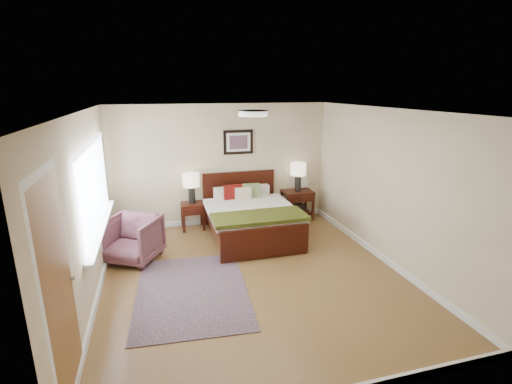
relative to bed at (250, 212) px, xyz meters
The scene contains 18 objects.
floor 1.63m from the bed, 102.98° to the right, with size 5.00×5.00×0.00m, color brown.
back_wall 1.29m from the bed, 109.54° to the left, with size 4.50×0.04×2.50m, color beige.
front_wall 4.10m from the bed, 94.97° to the right, with size 4.50×0.04×2.50m, color beige.
left_wall 3.10m from the bed, 149.75° to the right, with size 0.04×5.00×2.50m, color beige.
right_wall 2.54m from the bed, 38.57° to the right, with size 0.04×5.00×2.50m, color beige.
ceiling 2.53m from the bed, 102.98° to the right, with size 4.50×5.00×0.02m, color white.
window 2.81m from the bed, 162.23° to the right, with size 0.11×2.72×1.32m.
door 4.20m from the bed, 128.31° to the right, with size 0.06×1.00×2.18m.
ceil_fixture 2.51m from the bed, 102.98° to the right, with size 0.44×0.44×0.08m.
bed is the anchor object (origin of this frame).
wall_art 1.55m from the bed, 89.96° to the left, with size 0.62×0.05×0.50m.
nightstand_left 1.26m from the bed, 144.24° to the left, with size 0.46×0.41×0.54m.
nightstand_right 1.47m from the bed, 30.35° to the left, with size 0.64×0.48×0.63m.
lamp_left 1.35m from the bed, 143.52° to the left, with size 0.33×0.33×0.61m.
lamp_right 1.58m from the bed, 30.77° to the left, with size 0.33×0.33×0.61m.
armchair 2.20m from the bed, 168.02° to the right, with size 0.80×0.83×0.75m, color brown.
rug_persian 2.23m from the bed, 127.11° to the right, with size 1.54×2.18×0.01m, color #0C163E.
rug_navy 0.80m from the bed, ahead, with size 0.80×1.21×0.01m, color black.
Camera 1 is at (-1.34, -4.98, 2.79)m, focal length 26.00 mm.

